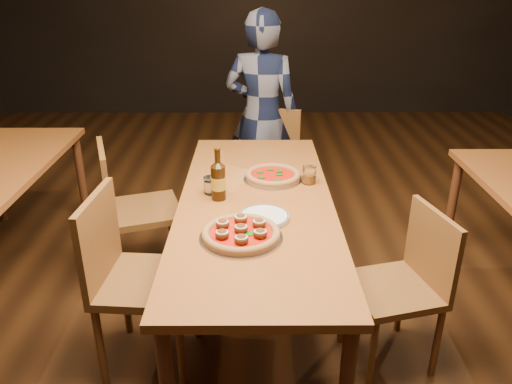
{
  "coord_description": "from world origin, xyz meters",
  "views": [
    {
      "loc": [
        -0.01,
        -2.36,
        1.86
      ],
      "look_at": [
        0.0,
        -0.05,
        0.82
      ],
      "focal_mm": 35.0,
      "sensor_mm": 36.0,
      "label": 1
    }
  ],
  "objects_px": {
    "water_glass": "(211,185)",
    "amber_glass": "(309,175)",
    "pizza_meatball": "(241,233)",
    "plate_stack": "(264,217)",
    "pizza_margherita": "(273,176)",
    "chair_main_nw": "(147,280)",
    "chair_end": "(268,168)",
    "diner": "(262,116)",
    "beer_bottle": "(218,182)",
    "chair_main_sw": "(143,209)",
    "table_main": "(256,213)",
    "chair_main_e": "(393,288)"
  },
  "relations": [
    {
      "from": "pizza_meatball",
      "to": "chair_end",
      "type": "bearing_deg",
      "value": 84.16
    },
    {
      "from": "beer_bottle",
      "to": "chair_end",
      "type": "bearing_deg",
      "value": 76.17
    },
    {
      "from": "diner",
      "to": "plate_stack",
      "type": "bearing_deg",
      "value": 105.41
    },
    {
      "from": "water_glass",
      "to": "pizza_meatball",
      "type": "bearing_deg",
      "value": -70.4
    },
    {
      "from": "chair_main_nw",
      "to": "table_main",
      "type": "bearing_deg",
      "value": -53.34
    },
    {
      "from": "chair_end",
      "to": "diner",
      "type": "height_order",
      "value": "diner"
    },
    {
      "from": "water_glass",
      "to": "pizza_margherita",
      "type": "bearing_deg",
      "value": 29.61
    },
    {
      "from": "pizza_margherita",
      "to": "beer_bottle",
      "type": "height_order",
      "value": "beer_bottle"
    },
    {
      "from": "chair_main_nw",
      "to": "diner",
      "type": "relative_size",
      "value": 0.6
    },
    {
      "from": "chair_end",
      "to": "diner",
      "type": "xyz_separation_m",
      "value": [
        -0.04,
        0.22,
        0.35
      ]
    },
    {
      "from": "table_main",
      "to": "diner",
      "type": "distance_m",
      "value": 1.42
    },
    {
      "from": "chair_main_nw",
      "to": "chair_main_sw",
      "type": "xyz_separation_m",
      "value": [
        -0.18,
        0.79,
        -0.01
      ]
    },
    {
      "from": "chair_main_nw",
      "to": "chair_end",
      "type": "distance_m",
      "value": 1.66
    },
    {
      "from": "pizza_margherita",
      "to": "amber_glass",
      "type": "distance_m",
      "value": 0.21
    },
    {
      "from": "plate_stack",
      "to": "water_glass",
      "type": "relative_size",
      "value": 2.58
    },
    {
      "from": "chair_main_nw",
      "to": "chair_main_e",
      "type": "relative_size",
      "value": 1.12
    },
    {
      "from": "water_glass",
      "to": "chair_main_e",
      "type": "bearing_deg",
      "value": -24.97
    },
    {
      "from": "chair_end",
      "to": "plate_stack",
      "type": "height_order",
      "value": "chair_end"
    },
    {
      "from": "pizza_meatball",
      "to": "plate_stack",
      "type": "relative_size",
      "value": 1.57
    },
    {
      "from": "chair_main_nw",
      "to": "chair_end",
      "type": "relative_size",
      "value": 1.06
    },
    {
      "from": "amber_glass",
      "to": "beer_bottle",
      "type": "bearing_deg",
      "value": -156.87
    },
    {
      "from": "table_main",
      "to": "amber_glass",
      "type": "bearing_deg",
      "value": 37.45
    },
    {
      "from": "chair_end",
      "to": "pizza_margherita",
      "type": "distance_m",
      "value": 0.97
    },
    {
      "from": "chair_main_sw",
      "to": "chair_end",
      "type": "height_order",
      "value": "chair_main_sw"
    },
    {
      "from": "table_main",
      "to": "water_glass",
      "type": "height_order",
      "value": "water_glass"
    },
    {
      "from": "chair_main_sw",
      "to": "chair_main_e",
      "type": "xyz_separation_m",
      "value": [
        1.37,
        -0.79,
        -0.05
      ]
    },
    {
      "from": "chair_main_sw",
      "to": "diner",
      "type": "height_order",
      "value": "diner"
    },
    {
      "from": "chair_main_sw",
      "to": "pizza_meatball",
      "type": "distance_m",
      "value": 1.11
    },
    {
      "from": "diner",
      "to": "pizza_meatball",
      "type": "bearing_deg",
      "value": 102.1
    },
    {
      "from": "pizza_margherita",
      "to": "plate_stack",
      "type": "bearing_deg",
      "value": -96.79
    },
    {
      "from": "table_main",
      "to": "chair_end",
      "type": "distance_m",
      "value": 1.22
    },
    {
      "from": "chair_main_sw",
      "to": "plate_stack",
      "type": "distance_m",
      "value": 1.04
    },
    {
      "from": "chair_main_e",
      "to": "pizza_margherita",
      "type": "distance_m",
      "value": 0.91
    },
    {
      "from": "chair_end",
      "to": "pizza_margherita",
      "type": "bearing_deg",
      "value": -76.77
    },
    {
      "from": "chair_main_e",
      "to": "diner",
      "type": "xyz_separation_m",
      "value": [
        -0.62,
        1.75,
        0.37
      ]
    },
    {
      "from": "chair_main_nw",
      "to": "chair_end",
      "type": "height_order",
      "value": "chair_main_nw"
    },
    {
      "from": "chair_main_nw",
      "to": "amber_glass",
      "type": "height_order",
      "value": "chair_main_nw"
    },
    {
      "from": "plate_stack",
      "to": "water_glass",
      "type": "xyz_separation_m",
      "value": [
        -0.28,
        0.31,
        0.03
      ]
    },
    {
      "from": "chair_main_nw",
      "to": "chair_main_sw",
      "type": "height_order",
      "value": "chair_main_nw"
    },
    {
      "from": "chair_main_nw",
      "to": "chair_end",
      "type": "bearing_deg",
      "value": -17.84
    },
    {
      "from": "plate_stack",
      "to": "diner",
      "type": "height_order",
      "value": "diner"
    },
    {
      "from": "chair_end",
      "to": "plate_stack",
      "type": "xyz_separation_m",
      "value": [
        -0.06,
        -1.42,
        0.3
      ]
    },
    {
      "from": "chair_main_e",
      "to": "diner",
      "type": "relative_size",
      "value": 0.53
    },
    {
      "from": "chair_main_nw",
      "to": "pizza_meatball",
      "type": "xyz_separation_m",
      "value": [
        0.46,
        -0.06,
        0.29
      ]
    },
    {
      "from": "chair_main_sw",
      "to": "water_glass",
      "type": "relative_size",
      "value": 10.23
    },
    {
      "from": "beer_bottle",
      "to": "diner",
      "type": "relative_size",
      "value": 0.17
    },
    {
      "from": "water_glass",
      "to": "table_main",
      "type": "bearing_deg",
      "value": -20.73
    },
    {
      "from": "water_glass",
      "to": "amber_glass",
      "type": "distance_m",
      "value": 0.56
    },
    {
      "from": "chair_main_nw",
      "to": "plate_stack",
      "type": "height_order",
      "value": "chair_main_nw"
    },
    {
      "from": "chair_main_nw",
      "to": "pizza_meatball",
      "type": "relative_size",
      "value": 2.56
    }
  ]
}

